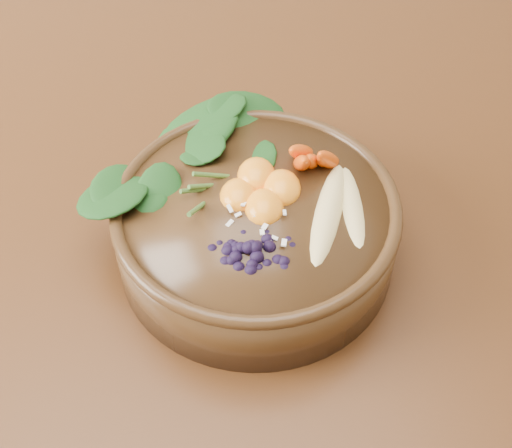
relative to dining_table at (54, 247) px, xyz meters
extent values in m
cylinder|color=#331C0C|center=(0.72, 0.37, -0.30)|extent=(0.07, 0.07, 0.71)
cube|color=#482710|center=(0.00, 0.00, 0.07)|extent=(1.60, 0.90, 0.04)
cylinder|color=#3F2712|center=(0.26, -0.08, 0.13)|extent=(0.31, 0.31, 0.08)
ellipsoid|color=#E0CC84|center=(0.35, -0.08, 0.18)|extent=(0.04, 0.15, 0.02)
ellipsoid|color=#E0CC84|center=(0.33, -0.09, 0.19)|extent=(0.06, 0.15, 0.02)
camera|label=1|loc=(0.28, -0.56, 0.69)|focal=50.00mm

